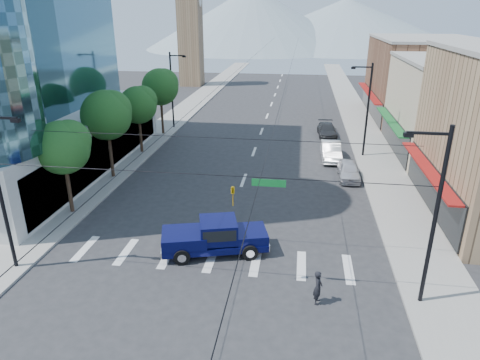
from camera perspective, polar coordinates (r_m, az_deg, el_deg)
The scene contains 20 objects.
ground at distance 24.06m, azimuth -4.11°, elevation -12.32°, with size 160.00×160.00×0.00m, color #28282B.
sidewalk_left at distance 63.12m, azimuth -7.27°, elevation 9.28°, with size 4.00×120.00×0.15m, color gray.
sidewalk_right at distance 61.39m, azimuth 15.15°, elevation 8.36°, with size 4.00×120.00×0.15m, color gray.
shop_mid at distance 46.99m, azimuth 27.57°, elevation 8.28°, with size 12.00×14.00×9.00m, color tan.
shop_far at distance 62.02m, azimuth 23.11°, elevation 12.18°, with size 12.00×18.00×10.00m, color brown.
clock_tower at distance 84.16m, azimuth -6.67°, elevation 19.63°, with size 4.80×4.80×20.40m.
mountain_left at distance 170.59m, azimuth 1.71°, elevation 20.84°, with size 80.00×80.00×22.00m, color gray.
mountain_right at distance 180.17m, azimuth 13.93°, elevation 19.67°, with size 90.00×90.00×18.00m, color gray.
tree_near at distance 31.08m, azimuth -22.33°, elevation 4.27°, with size 3.65×3.64×6.71m.
tree_midnear at distance 36.92m, azimuth -17.17°, elevation 8.46°, with size 4.09×4.09×7.52m.
tree_midfar at distance 43.33m, azimuth -13.26°, elevation 9.87°, with size 3.65×3.64×6.71m.
tree_far at distance 49.70m, azimuth -10.43°, elevation 12.25°, with size 4.09×4.09×7.52m.
signal_rig at distance 20.88m, azimuth -4.50°, elevation -3.27°, with size 21.80×0.20×9.00m.
lamp_pole_nw at distance 52.41m, azimuth -8.96°, elevation 12.09°, with size 2.00×0.25×9.00m.
lamp_pole_ne at distance 42.76m, azimuth 16.52°, elevation 9.34°, with size 2.00×0.25×9.00m.
pickup_truck at distance 25.35m, azimuth -3.45°, elevation -7.46°, with size 6.58×3.77×2.11m.
pedestrian at distance 21.77m, azimuth 10.35°, elevation -13.90°, with size 0.65×0.43×1.78m, color black.
parked_car_near at distance 37.60m, azimuth 14.30°, elevation 1.25°, with size 1.75×4.35×1.48m, color silver.
parked_car_mid at distance 42.19m, azimuth 12.03°, elevation 3.81°, with size 1.76×5.05×1.66m, color silver.
parked_car_far at distance 50.22m, azimuth 11.52°, elevation 6.56°, with size 1.99×4.90×1.42m, color #303033.
Camera 1 is at (4.49, -19.45, 13.42)m, focal length 32.00 mm.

